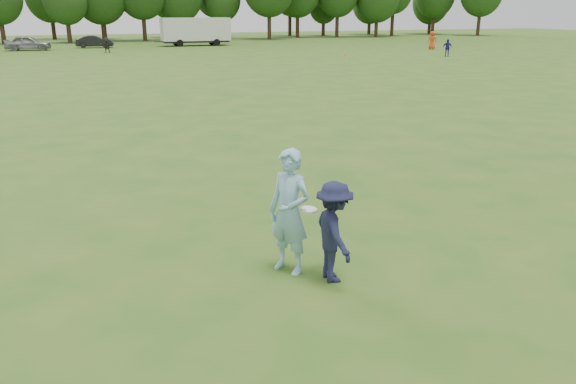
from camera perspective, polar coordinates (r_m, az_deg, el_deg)
name	(u,v)px	position (r m, az deg, el deg)	size (l,w,h in m)	color
ground	(282,283)	(8.87, -0.66, -9.26)	(200.00, 200.00, 0.00)	#295317
thrower	(289,212)	(8.88, 0.14, -2.05)	(0.74, 0.49, 2.04)	#80B3C7
defender	(334,232)	(8.70, 4.69, -4.06)	(1.04, 0.60, 1.61)	#191C39
player_far_b	(447,48)	(54.87, 15.87, 13.91)	(0.91, 0.38, 1.55)	navy
player_far_c	(432,40)	(64.62, 14.43, 14.70)	(0.93, 0.61, 1.91)	red
player_far_d	(107,45)	(60.43, -17.92, 14.04)	(1.42, 0.45, 1.53)	#2A2A2A
car_e	(28,43)	(66.79, -24.91, 13.57)	(1.82, 4.51, 1.54)	gray
car_f	(95,42)	(68.91, -19.06, 14.23)	(1.41, 4.04, 1.33)	black
field_cone	(346,54)	(54.41, 5.87, 13.79)	(0.28, 0.28, 0.30)	#FA450D
disc_in_play	(309,209)	(8.79, 2.13, -1.78)	(0.29, 0.29, 0.06)	white
cargo_trailer	(196,30)	(70.13, -9.37, 15.90)	(9.00, 2.75, 3.20)	silver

